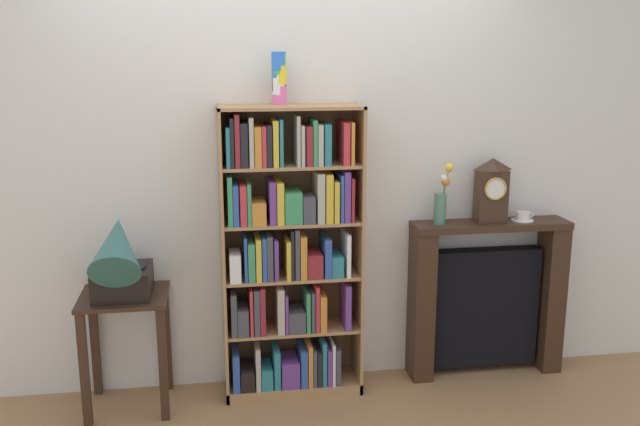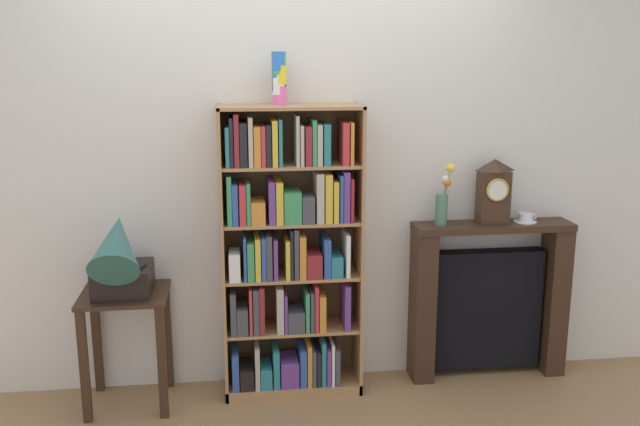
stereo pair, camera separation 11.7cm
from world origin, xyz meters
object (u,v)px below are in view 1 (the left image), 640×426
Objects in this scene: bookshelf at (289,258)px; cup_stack at (279,78)px; fireplace_mantel at (486,298)px; flower_vase at (442,199)px; side_table_left at (126,327)px; gramophone at (119,259)px; teacup_with_saucer at (523,217)px; mantel_clock at (491,190)px.

cup_stack is (-0.04, 0.05, 0.99)m from bookshelf.
cup_stack is 0.29× the size of fireplace_mantel.
side_table_left is at bearing -176.76° from flower_vase.
gramophone is at bearing -171.21° from bookshelf.
teacup_with_saucer is (2.30, 0.19, 0.10)m from gramophone.
teacup_with_saucer reaches higher than fireplace_mantel.
gramophone is (-0.90, -0.14, 0.08)m from bookshelf.
mantel_clock is at bearing -179.33° from teacup_with_saucer.
gramophone is 0.55× the size of fireplace_mantel.
fireplace_mantel is at bearing 3.36° from flower_vase.
teacup_with_saucer is at bearing 4.66° from gramophone.
cup_stack is at bearing 179.78° from mantel_clock.
teacup_with_saucer is at bearing -4.83° from fireplace_mantel.
side_table_left is 1.72× the size of mantel_clock.
cup_stack reaches higher than side_table_left.
cup_stack reaches higher than gramophone.
side_table_left is at bearing 90.00° from gramophone.
side_table_left is at bearing -177.24° from mantel_clock.
gramophone is 2.31m from teacup_with_saucer.
mantel_clock is 2.81× the size of teacup_with_saucer.
cup_stack reaches higher than mantel_clock.
flower_vase reaches higher than side_table_left.
bookshelf is 1.25m from fireplace_mantel.
flower_vase is (0.93, -0.00, -0.69)m from cup_stack.
cup_stack is 1.58m from side_table_left.
mantel_clock is at bearing 2.76° from side_table_left.
fireplace_mantel is 2.64× the size of flower_vase.
bookshelf reaches higher than gramophone.
gramophone reaches higher than fireplace_mantel.
side_table_left is (-0.86, -0.11, -1.32)m from cup_stack.
fireplace_mantel is at bearing 3.07° from bookshelf.
mantel_clock is (2.10, 0.19, 0.26)m from gramophone.
bookshelf is 0.95m from flower_vase.
cup_stack is 0.53× the size of gramophone.
mantel_clock is at bearing -118.45° from fireplace_mantel.
bookshelf is at bearing 3.50° from side_table_left.
flower_vase is 0.52m from teacup_with_saucer.
fireplace_mantel is 7.06× the size of teacup_with_saucer.
fireplace_mantel reaches higher than side_table_left.
bookshelf is 5.88× the size of cup_stack.
gramophone is 1.82m from flower_vase.
teacup_with_saucer is at bearing 0.67° from mantel_clock.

